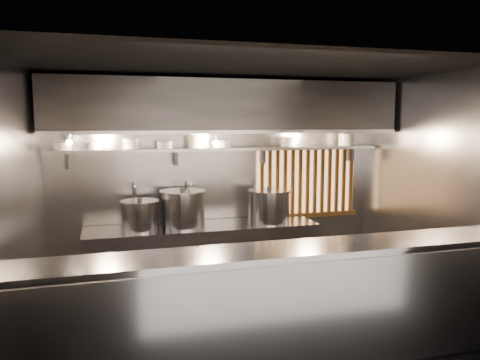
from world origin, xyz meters
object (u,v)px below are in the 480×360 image
heat_lamp (66,137)px  stock_pot_mid (140,215)px  stock_pot_left (183,209)px  pendant_bulb (216,143)px  stock_pot_right (269,206)px

heat_lamp → stock_pot_mid: size_ratio=0.62×
stock_pot_left → stock_pot_mid: bearing=-175.0°
pendant_bulb → stock_pot_mid: pendant_bulb is taller
stock_pot_left → stock_pot_right: stock_pot_left is taller
pendant_bulb → stock_pot_mid: size_ratio=0.33×
heat_lamp → stock_pot_right: (2.50, 0.25, -0.95)m
heat_lamp → stock_pot_mid: (0.80, 0.24, -0.98)m
pendant_bulb → stock_pot_right: bearing=-7.7°
heat_lamp → stock_pot_mid: bearing=16.7°
heat_lamp → stock_pot_left: (1.34, 0.29, -0.93)m
heat_lamp → stock_pot_left: size_ratio=0.56×
heat_lamp → stock_pot_left: heat_lamp is taller
stock_pot_mid → stock_pot_right: size_ratio=0.83×
stock_pot_left → stock_pot_right: bearing=-1.6°
stock_pot_right → heat_lamp: bearing=-174.2°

